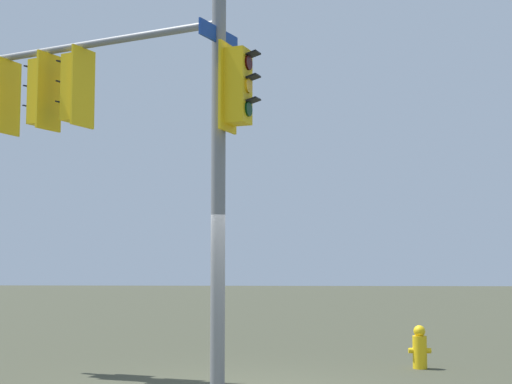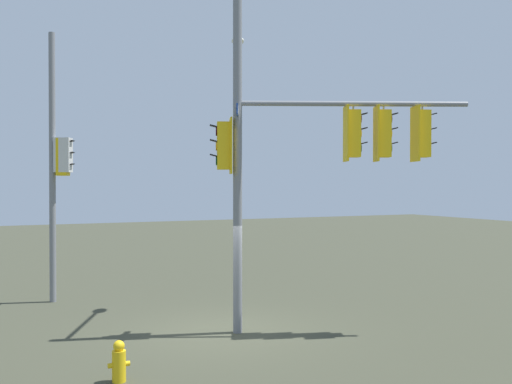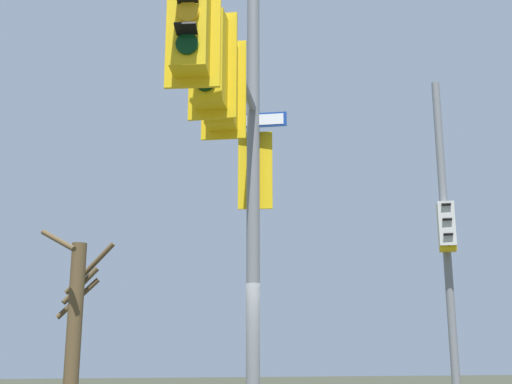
% 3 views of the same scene
% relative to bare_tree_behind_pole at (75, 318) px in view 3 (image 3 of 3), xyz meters
% --- Properties ---
extents(main_signal_pole_assembly, '(5.59, 5.31, 8.13)m').
position_rel_bare_tree_behind_pole_xyz_m(main_signal_pole_assembly, '(-10.06, -1.99, 2.25)').
color(main_signal_pole_assembly, slate).
rests_on(main_signal_pole_assembly, ground).
extents(secondary_pole_assembly, '(0.71, 0.53, 7.90)m').
position_rel_bare_tree_behind_pole_xyz_m(secondary_pole_assembly, '(-5.25, -8.00, 1.72)').
color(secondary_pole_assembly, slate).
rests_on(secondary_pole_assembly, ground).
extents(bare_tree_behind_pole, '(2.02, 2.02, 4.74)m').
position_rel_bare_tree_behind_pole_xyz_m(bare_tree_behind_pole, '(0.00, 0.00, 0.00)').
color(bare_tree_behind_pole, brown).
rests_on(bare_tree_behind_pole, ground).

